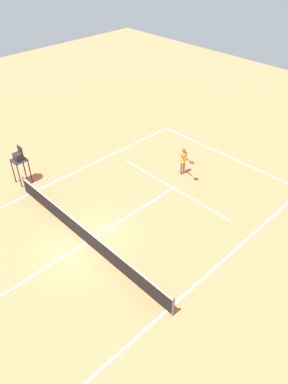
{
  "coord_description": "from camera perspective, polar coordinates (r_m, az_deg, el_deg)",
  "views": [
    {
      "loc": [
        -11.06,
        6.84,
        12.82
      ],
      "look_at": [
        0.18,
        -4.15,
        0.8
      ],
      "focal_mm": 34.05,
      "sensor_mm": 36.0,
      "label": 1
    }
  ],
  "objects": [
    {
      "name": "ground_plane",
      "position": [
        18.26,
        -9.03,
        -7.79
      ],
      "size": [
        60.0,
        60.0,
        0.0
      ],
      "primitive_type": "plane",
      "color": "#D37A4C"
    },
    {
      "name": "court_lines",
      "position": [
        18.26,
        -9.03,
        -7.78
      ],
      "size": [
        10.92,
        23.34,
        0.01
      ],
      "color": "white",
      "rests_on": "ground"
    },
    {
      "name": "tennis_ball",
      "position": [
        20.58,
        1.85,
        -1.02
      ],
      "size": [
        0.07,
        0.07,
        0.07
      ],
      "primitive_type": "sphere",
      "color": "#CCE033",
      "rests_on": "ground"
    },
    {
      "name": "umpire_chair",
      "position": [
        22.18,
        -18.98,
        4.84
      ],
      "size": [
        0.8,
        0.8,
        2.41
      ],
      "color": "#232328",
      "rests_on": "ground"
    },
    {
      "name": "player_serving",
      "position": [
        22.09,
        6.23,
        5.11
      ],
      "size": [
        1.28,
        0.78,
        1.82
      ],
      "rotation": [
        0.0,
        0.0,
        1.36
      ],
      "color": "brown",
      "rests_on": "ground"
    },
    {
      "name": "tennis_net",
      "position": [
        17.91,
        -9.19,
        -6.67
      ],
      "size": [
        11.52,
        0.1,
        1.07
      ],
      "color": "#4C4C51",
      "rests_on": "ground"
    }
  ]
}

